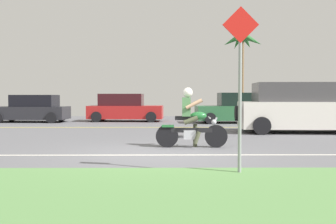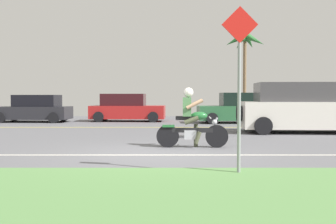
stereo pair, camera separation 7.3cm
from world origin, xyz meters
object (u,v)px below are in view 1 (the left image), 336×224
Objects in this scene: parked_car_0 at (32,109)px; street_sign at (240,74)px; parked_car_2 at (240,109)px; palm_tree_0 at (243,44)px; suv_nearby at (300,108)px; parked_car_1 at (124,108)px; motorcyclist at (191,122)px.

parked_car_0 is 16.70m from street_sign.
parked_car_2 reaches higher than parked_car_0.
palm_tree_0 reaches higher than parked_car_0.
suv_nearby is at bearing -27.10° from parked_car_0.
motorcyclist is at bearing -75.48° from parked_car_1.
parked_car_0 is at bearing -173.30° from parked_car_1.
motorcyclist is 0.34× the size of palm_tree_0.
parked_car_2 is 6.89m from palm_tree_0.
parked_car_1 is 1.41× the size of street_sign.
parked_car_0 is 10.94m from parked_car_2.
parked_car_0 is 0.70× the size of palm_tree_0.
palm_tree_0 is at bearing 21.20° from parked_car_0.
palm_tree_0 reaches higher than street_sign.
parked_car_1 is at bearing 137.10° from suv_nearby.
motorcyclist is 0.43× the size of parked_car_2.
motorcyclist is 11.54m from parked_car_1.
suv_nearby is 1.66× the size of street_sign.
street_sign is at bearing -100.72° from parked_car_2.
motorcyclist is at bearing -105.88° from palm_tree_0.
suv_nearby is at bearing -42.90° from parked_car_1.
parked_car_2 is (-1.24, 5.44, -0.19)m from suv_nearby.
parked_car_1 is at bearing -150.36° from palm_tree_0.
palm_tree_0 is at bearing 29.64° from parked_car_1.
suv_nearby is at bearing -89.69° from palm_tree_0.
suv_nearby is at bearing 65.06° from street_sign.
motorcyclist is 13.13m from parked_car_0.
parked_car_1 is 0.73× the size of palm_tree_0.
parked_car_2 is at bearing 72.10° from motorcyclist.
street_sign is (-3.82, -8.22, 0.83)m from suv_nearby.
motorcyclist is 10.33m from parked_car_2.
palm_tree_0 reaches higher than parked_car_1.
suv_nearby is 9.10m from street_sign.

